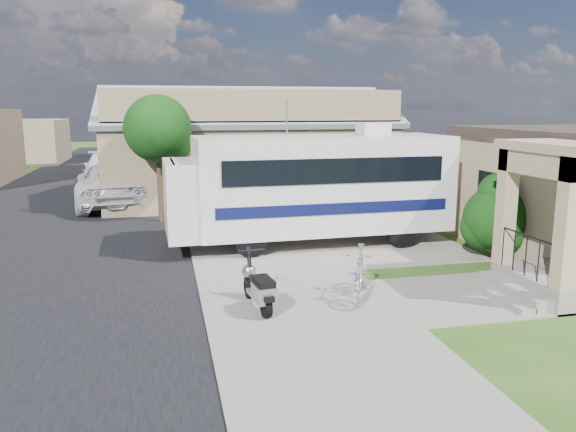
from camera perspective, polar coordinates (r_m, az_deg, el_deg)
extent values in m
plane|color=#224713|center=(12.92, 4.63, -7.66)|extent=(120.00, 120.00, 0.00)
cube|color=black|center=(22.40, -22.21, -0.41)|extent=(9.00, 80.00, 0.02)
cube|color=slate|center=(22.22, -5.48, 0.34)|extent=(4.00, 80.00, 0.06)
cube|color=slate|center=(17.47, 4.98, -2.61)|extent=(7.00, 6.00, 0.05)
cube|color=slate|center=(13.24, 18.57, -7.63)|extent=(4.00, 3.00, 0.05)
cube|color=black|center=(17.21, 19.68, 2.26)|extent=(0.04, 1.10, 1.20)
cube|color=slate|center=(13.88, 25.33, -6.30)|extent=(1.60, 2.40, 0.50)
cube|color=slate|center=(13.33, 21.87, -7.12)|extent=(0.40, 2.16, 0.32)
cube|color=slate|center=(13.16, 20.58, -7.62)|extent=(0.35, 2.16, 0.16)
cube|color=#8A7857|center=(13.97, 21.28, 0.87)|extent=(0.35, 0.35, 2.70)
cube|color=#8A7857|center=(12.35, 26.53, -0.79)|extent=(0.35, 0.35, 2.70)
cube|color=#8A7857|center=(13.00, 24.12, 4.86)|extent=(0.35, 2.40, 0.50)
cube|color=#8A7857|center=(13.48, 27.07, 6.30)|extent=(2.10, 2.70, 0.20)
cylinder|color=black|center=(13.16, 23.16, -1.85)|extent=(0.04, 1.70, 0.04)
cube|color=#745F48|center=(26.04, -4.47, 5.85)|extent=(12.00, 8.00, 3.60)
cube|color=slate|center=(23.96, -3.86, 11.04)|extent=(12.50, 4.40, 1.78)
cube|color=slate|center=(27.92, -5.14, 11.02)|extent=(12.50, 4.40, 1.78)
cube|color=slate|center=(25.95, -4.57, 12.58)|extent=(12.50, 0.50, 0.22)
cube|color=#745F48|center=(22.08, -3.09, 11.06)|extent=(11.76, 0.20, 1.30)
cube|color=#745F48|center=(47.13, -26.68, 6.78)|extent=(8.00, 7.00, 3.20)
cylinder|color=#311F15|center=(20.83, -12.89, 3.70)|extent=(0.20, 0.20, 3.15)
sphere|color=black|center=(20.69, -13.10, 8.65)|extent=(2.40, 2.40, 2.40)
sphere|color=black|center=(20.91, -11.94, 7.48)|extent=(1.68, 1.68, 1.68)
cylinder|color=#311F15|center=(30.78, -12.87, 6.11)|extent=(0.20, 0.20, 3.29)
sphere|color=black|center=(30.68, -13.02, 9.61)|extent=(2.40, 2.40, 2.40)
sphere|color=black|center=(30.90, -12.23, 8.78)|extent=(1.68, 1.68, 1.68)
cylinder|color=#311F15|center=(39.76, -12.85, 6.96)|extent=(0.20, 0.20, 3.01)
sphere|color=black|center=(39.69, -12.95, 9.44)|extent=(2.40, 2.40, 2.40)
sphere|color=black|center=(39.90, -12.35, 8.85)|extent=(1.68, 1.68, 1.68)
cube|color=beige|center=(16.95, 3.45, 3.39)|extent=(7.62, 2.92, 2.80)
cube|color=beige|center=(16.23, -10.85, 1.72)|extent=(0.94, 2.58, 2.16)
cube|color=black|center=(16.14, -11.62, 3.77)|extent=(0.13, 2.29, 0.97)
cube|color=black|center=(15.61, 4.99, 4.58)|extent=(6.41, 0.22, 0.70)
cube|color=black|center=(18.19, 2.16, 5.52)|extent=(6.41, 0.22, 0.70)
cube|color=#0A0E36|center=(15.76, 4.93, 0.73)|extent=(6.79, 0.23, 0.32)
cube|color=#0A0E36|center=(18.32, 2.13, 2.21)|extent=(6.79, 0.23, 0.32)
cube|color=beige|center=(17.37, 8.65, 8.76)|extent=(0.88, 0.78, 0.38)
cylinder|color=#999AA0|center=(16.51, -0.09, 9.97)|extent=(0.04, 0.04, 1.08)
cylinder|color=black|center=(15.49, -3.81, -2.61)|extent=(0.87, 0.33, 0.86)
cylinder|color=black|center=(17.77, -5.21, -0.86)|extent=(0.87, 0.33, 0.86)
cylinder|color=black|center=(16.89, 11.47, -1.67)|extent=(0.87, 0.33, 0.86)
cylinder|color=black|center=(19.00, 8.39, -0.16)|extent=(0.87, 0.33, 0.86)
cylinder|color=#311F15|center=(16.46, 20.20, -2.93)|extent=(0.14, 0.14, 0.71)
sphere|color=black|center=(16.30, 20.38, -0.21)|extent=(1.77, 1.77, 1.77)
sphere|color=black|center=(16.65, 21.00, 1.21)|extent=(1.42, 1.42, 1.42)
sphere|color=black|center=(16.35, 19.21, -1.05)|extent=(1.24, 1.24, 1.24)
sphere|color=black|center=(16.25, 21.33, -1.58)|extent=(1.06, 1.06, 1.06)
sphere|color=black|center=(16.18, 20.55, 2.25)|extent=(1.06, 1.06, 1.06)
cylinder|color=black|center=(11.14, -2.26, -9.08)|extent=(0.19, 0.50, 0.49)
cylinder|color=black|center=(12.24, -3.95, -7.22)|extent=(0.19, 0.50, 0.49)
cube|color=#999AA0|center=(11.61, -3.07, -7.88)|extent=(0.40, 0.64, 0.09)
cube|color=#999AA0|center=(11.16, -2.43, -7.83)|extent=(0.44, 0.65, 0.33)
cube|color=black|center=(11.15, -2.53, -6.67)|extent=(0.41, 0.70, 0.13)
cube|color=black|center=(10.92, -2.00, -8.38)|extent=(0.22, 0.24, 0.11)
cylinder|color=black|center=(12.04, -3.88, -5.34)|extent=(0.13, 0.38, 0.92)
sphere|color=#999AA0|center=(12.13, -3.97, -5.59)|extent=(0.31, 0.31, 0.31)
sphere|color=black|center=(12.21, -4.08, -5.48)|extent=(0.13, 0.13, 0.13)
cylinder|color=black|center=(11.84, -3.79, -3.51)|extent=(0.61, 0.11, 0.04)
cube|color=black|center=(12.20, -3.96, -6.63)|extent=(0.19, 0.32, 0.07)
imported|color=#999AA0|center=(12.22, 7.29, -6.01)|extent=(1.21, 1.95, 1.14)
imported|color=silver|center=(25.00, -17.26, 3.12)|extent=(3.68, 6.81, 1.81)
imported|color=silver|center=(32.59, -17.95, 4.65)|extent=(2.84, 5.83, 1.63)
cylinder|color=#136214|center=(14.08, 20.32, -6.32)|extent=(0.44, 0.44, 0.20)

